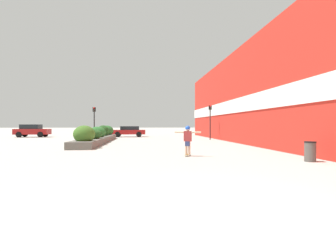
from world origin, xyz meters
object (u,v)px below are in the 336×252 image
at_px(car_center_left, 32,130).
at_px(traffic_light_left, 94,118).
at_px(car_leftmost, 129,131).
at_px(traffic_light_right, 210,116).
at_px(skateboard, 188,155).
at_px(skateboarder, 188,137).
at_px(trash_bin, 310,151).

height_order(car_center_left, traffic_light_left, traffic_light_left).
bearing_deg(car_leftmost, car_center_left, 88.12).
bearing_deg(traffic_light_right, skateboard, -108.78).
relative_size(skateboard, traffic_light_right, 0.16).
distance_m(skateboarder, trash_bin, 5.39).
bearing_deg(trash_bin, traffic_light_right, 90.15).
xyz_separation_m(skateboarder, traffic_light_left, (-7.16, 14.35, 1.34)).
xyz_separation_m(car_leftmost, traffic_light_left, (-3.10, -7.19, 1.54)).
xyz_separation_m(skateboarder, trash_bin, (4.81, -2.38, -0.52)).
relative_size(car_center_left, traffic_light_right, 1.15).
bearing_deg(car_center_left, traffic_light_left, 50.23).
relative_size(skateboard, traffic_light_left, 0.17).
distance_m(skateboard, car_center_left, 27.34).
height_order(car_leftmost, traffic_light_right, traffic_light_right).
bearing_deg(car_leftmost, traffic_light_right, -130.46).
bearing_deg(skateboard, skateboarder, -69.62).
relative_size(car_leftmost, traffic_light_left, 1.29).
relative_size(skateboard, car_leftmost, 0.13).
xyz_separation_m(skateboarder, car_leftmost, (-4.06, 21.54, -0.20)).
height_order(skateboarder, traffic_light_left, traffic_light_left).
distance_m(car_leftmost, traffic_light_right, 11.72).
bearing_deg(traffic_light_right, trash_bin, -89.85).
bearing_deg(traffic_light_left, trash_bin, -54.42).
bearing_deg(car_center_left, trash_bin, 40.93).
height_order(skateboard, car_center_left, car_center_left).
bearing_deg(car_center_left, car_leftmost, 88.12).
relative_size(traffic_light_left, traffic_light_right, 0.93).
bearing_deg(car_center_left, traffic_light_right, 69.37).
height_order(skateboard, trash_bin, trash_bin).
bearing_deg(traffic_light_right, car_leftmost, 139.54).
distance_m(car_leftmost, car_center_left, 12.24).
height_order(car_leftmost, car_center_left, car_center_left).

